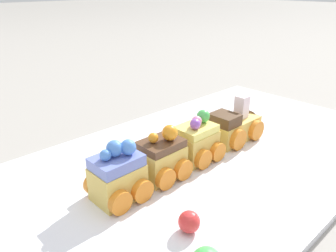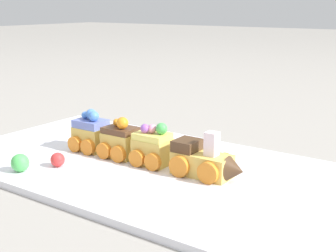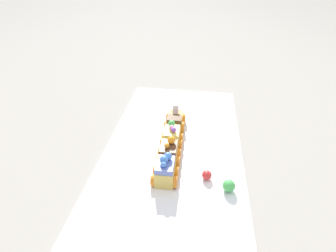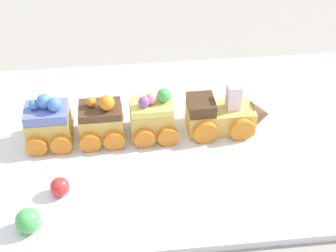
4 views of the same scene
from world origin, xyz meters
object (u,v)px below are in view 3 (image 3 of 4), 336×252
at_px(cake_train_locomotive, 175,120).
at_px(cake_car_blueberry, 165,171).
at_px(gumball_green, 229,186).
at_px(cake_car_chocolate, 169,153).
at_px(cake_car_lemon, 172,137).
at_px(gumball_red, 207,175).

distance_m(cake_train_locomotive, cake_car_blueberry, 0.25).
bearing_deg(gumball_green, cake_car_chocolate, 61.42).
xyz_separation_m(cake_car_blueberry, gumball_green, (-0.01, -0.16, -0.02)).
xyz_separation_m(cake_train_locomotive, gumball_green, (-0.26, -0.16, -0.01)).
distance_m(cake_train_locomotive, cake_car_chocolate, 0.18).
bearing_deg(cake_car_lemon, cake_car_chocolate, -179.87).
bearing_deg(cake_car_chocolate, cake_car_blueberry, 179.93).
xyz_separation_m(cake_car_lemon, gumball_red, (-0.13, -0.11, -0.02)).
xyz_separation_m(cake_car_lemon, cake_car_chocolate, (-0.08, -0.00, -0.00)).
relative_size(cake_car_lemon, cake_car_chocolate, 0.98).
distance_m(cake_car_lemon, gumball_red, 0.17).
distance_m(cake_train_locomotive, gumball_green, 0.31).
height_order(cake_train_locomotive, gumball_green, cake_train_locomotive).
bearing_deg(cake_car_chocolate, gumball_red, -117.61).
xyz_separation_m(cake_car_blueberry, gumball_red, (0.02, -0.10, -0.02)).
height_order(cake_train_locomotive, cake_car_blueberry, cake_car_blueberry).
bearing_deg(cake_car_chocolate, cake_car_lemon, 0.13).
distance_m(cake_car_blueberry, gumball_green, 0.16).
distance_m(cake_car_chocolate, cake_car_blueberry, 0.07).
relative_size(cake_car_lemon, cake_car_blueberry, 0.95).
distance_m(cake_car_lemon, gumball_green, 0.23).
xyz_separation_m(cake_car_chocolate, gumball_green, (-0.09, -0.16, -0.01)).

